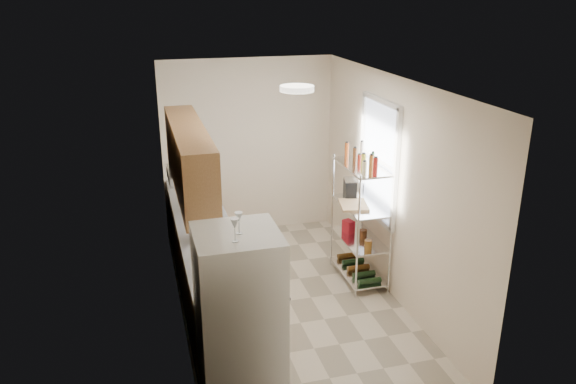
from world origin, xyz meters
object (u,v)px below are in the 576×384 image
Objects in this scene: refrigerator at (240,323)px; cutting_board at (354,205)px; espresso_machine at (350,188)px; rice_cooker at (205,230)px; frying_pan_large at (197,212)px.

refrigerator is 2.58m from cutting_board.
rice_cooker is at bearing -152.90° from espresso_machine.
refrigerator is at bearing -118.04° from espresso_machine.
cutting_board is (1.84, -0.53, 0.10)m from frying_pan_large.
refrigerator reaches higher than cutting_board.
refrigerator is at bearing -108.31° from frying_pan_large.
espresso_machine is (1.83, 2.15, 0.30)m from refrigerator.
refrigerator is 6.55× the size of frying_pan_large.
frying_pan_large is 0.62× the size of cutting_board.
rice_cooker is 0.64× the size of cutting_board.
frying_pan_large is at bearing -175.13° from espresso_machine.
cutting_board is at bearing -89.56° from espresso_machine.
frying_pan_large is 1.91m from cutting_board.
refrigerator is 4.05× the size of cutting_board.
rice_cooker is 1.03× the size of frying_pan_large.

